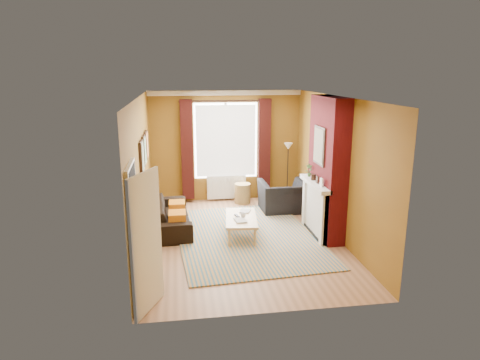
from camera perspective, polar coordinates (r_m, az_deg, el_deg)
The scene contains 12 objects.
ground at distance 8.68m, azimuth 0.24°, elevation -7.79°, with size 5.50×5.50×0.00m, color #8C5F3F.
room_walls at distance 8.63m, azimuth 4.16°, elevation 1.71°, with size 3.82×5.54×2.83m.
striped_rug at distance 8.76m, azimuth 0.82°, elevation -7.49°, with size 2.99×3.96×0.02m.
sofa at distance 9.24m, azimuth -9.28°, elevation -4.61°, with size 2.02×0.79×0.59m, color black.
armchair at distance 10.25m, azimuth 5.83°, elevation -2.20°, with size 1.11×0.97×0.72m, color black.
coffee_table at distance 8.66m, azimuth 0.16°, elevation -5.24°, with size 0.75×1.29×0.41m.
wicker_stool at distance 10.85m, azimuth 0.33°, elevation -1.78°, with size 0.51×0.51×0.50m.
floor_lamp at distance 10.90m, azimuth 6.42°, elevation 3.28°, with size 0.24×0.24×1.51m.
book_a at distance 8.40m, azimuth -0.65°, elevation -5.47°, with size 0.22×0.29×0.03m, color #999999.
book_b at distance 9.01m, azimuth 0.08°, elevation -4.09°, with size 0.20×0.27×0.02m, color #999999.
mug at distance 8.57m, azimuth 0.41°, elevation -4.79°, with size 0.11×0.11×0.10m, color #999999.
tv_remote at distance 8.69m, azimuth -0.41°, elevation -4.79°, with size 0.09×0.18×0.02m.
Camera 1 is at (-1.21, -7.94, 3.28)m, focal length 32.00 mm.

